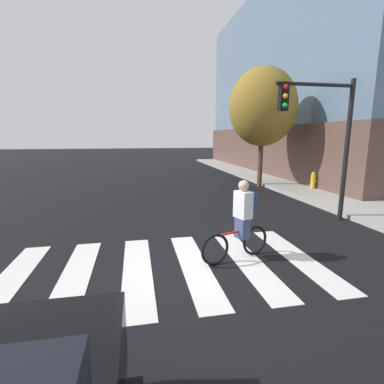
% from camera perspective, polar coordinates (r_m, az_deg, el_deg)
% --- Properties ---
extents(ground_plane, '(120.00, 120.00, 0.00)m').
position_cam_1_polar(ground_plane, '(5.94, -0.25, -14.61)').
color(ground_plane, black).
extents(crosswalk_stripes, '(6.23, 3.33, 0.01)m').
position_cam_1_polar(crosswalk_stripes, '(5.87, -5.11, -14.91)').
color(crosswalk_stripes, silver).
rests_on(crosswalk_stripes, ground).
extents(cyclist, '(1.64, 0.59, 1.69)m').
position_cam_1_polar(cyclist, '(6.09, 9.81, -5.61)').
color(cyclist, black).
rests_on(cyclist, ground).
extents(traffic_light_near, '(2.47, 0.28, 4.20)m').
position_cam_1_polar(traffic_light_near, '(9.30, 24.85, 11.82)').
color(traffic_light_near, black).
rests_on(traffic_light_near, ground).
extents(fire_hydrant, '(0.33, 0.22, 0.78)m').
position_cam_1_polar(fire_hydrant, '(14.70, 23.04, 2.16)').
color(fire_hydrant, gold).
rests_on(fire_hydrant, sidewalk).
extents(street_tree_near, '(3.33, 3.33, 5.92)m').
position_cam_1_polar(street_tree_near, '(15.14, 13.94, 16.11)').
color(street_tree_near, '#4C3823').
rests_on(street_tree_near, ground).
extents(corner_building, '(18.33, 21.44, 12.58)m').
position_cam_1_polar(corner_building, '(26.77, 31.57, 17.34)').
color(corner_building, brown).
rests_on(corner_building, ground).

